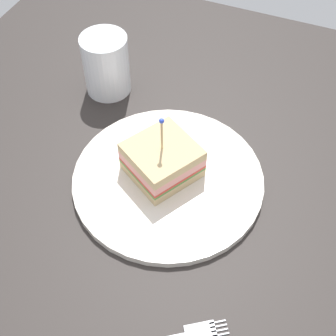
# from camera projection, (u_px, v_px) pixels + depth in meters

# --- Properties ---
(ground_plane) EXTENTS (0.93, 0.93, 0.02)m
(ground_plane) POSITION_uv_depth(u_px,v_px,m) (168.00, 186.00, 0.68)
(ground_plane) COLOR #2D2826
(plate) EXTENTS (0.27, 0.27, 0.01)m
(plate) POSITION_uv_depth(u_px,v_px,m) (168.00, 179.00, 0.67)
(plate) COLOR silver
(plate) RESTS_ON ground_plane
(sandwich_half_center) EXTENTS (0.12, 0.12, 0.11)m
(sandwich_half_center) POSITION_uv_depth(u_px,v_px,m) (162.00, 160.00, 0.65)
(sandwich_half_center) COLOR tan
(sandwich_half_center) RESTS_ON plate
(drink_glass) EXTENTS (0.08, 0.08, 0.10)m
(drink_glass) POSITION_uv_depth(u_px,v_px,m) (107.00, 67.00, 0.76)
(drink_glass) COLOR beige
(drink_glass) RESTS_ON ground_plane
(fork) EXTENTS (0.11, 0.08, 0.00)m
(fork) POSITION_uv_depth(u_px,v_px,m) (188.00, 335.00, 0.53)
(fork) COLOR silver
(fork) RESTS_ON ground_plane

